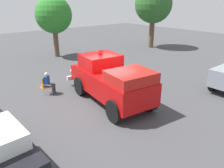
{
  "coord_description": "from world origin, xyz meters",
  "views": [
    {
      "loc": [
        6.43,
        8.25,
        5.04
      ],
      "look_at": [
        -0.27,
        0.28,
        1.01
      ],
      "focal_mm": 34.91,
      "sensor_mm": 36.0,
      "label": 1
    }
  ],
  "objects_px": {
    "lawn_chair_near_truck": "(47,84)",
    "spectator_seated": "(49,82)",
    "oak_tree_left": "(54,15)",
    "oak_tree_right": "(153,5)",
    "vintage_fire_truck": "(110,79)",
    "traffic_cone": "(44,83)"
  },
  "relations": [
    {
      "from": "lawn_chair_near_truck",
      "to": "spectator_seated",
      "type": "relative_size",
      "value": 0.79
    },
    {
      "from": "lawn_chair_near_truck",
      "to": "oak_tree_left",
      "type": "distance_m",
      "value": 9.57
    },
    {
      "from": "oak_tree_left",
      "to": "spectator_seated",
      "type": "bearing_deg",
      "value": 60.5
    },
    {
      "from": "vintage_fire_truck",
      "to": "lawn_chair_near_truck",
      "type": "relative_size",
      "value": 6.06
    },
    {
      "from": "oak_tree_left",
      "to": "oak_tree_right",
      "type": "height_order",
      "value": "oak_tree_right"
    },
    {
      "from": "oak_tree_left",
      "to": "oak_tree_right",
      "type": "relative_size",
      "value": 0.82
    },
    {
      "from": "vintage_fire_truck",
      "to": "lawn_chair_near_truck",
      "type": "bearing_deg",
      "value": -53.54
    },
    {
      "from": "spectator_seated",
      "to": "traffic_cone",
      "type": "bearing_deg",
      "value": -97.32
    },
    {
      "from": "lawn_chair_near_truck",
      "to": "spectator_seated",
      "type": "height_order",
      "value": "spectator_seated"
    },
    {
      "from": "spectator_seated",
      "to": "traffic_cone",
      "type": "xyz_separation_m",
      "value": [
        -0.14,
        -1.11,
        -0.39
      ]
    },
    {
      "from": "vintage_fire_truck",
      "to": "lawn_chair_near_truck",
      "type": "distance_m",
      "value": 3.73
    },
    {
      "from": "spectator_seated",
      "to": "oak_tree_left",
      "type": "relative_size",
      "value": 0.24
    },
    {
      "from": "oak_tree_right",
      "to": "spectator_seated",
      "type": "bearing_deg",
      "value": 18.83
    },
    {
      "from": "oak_tree_left",
      "to": "traffic_cone",
      "type": "distance_m",
      "value": 8.75
    },
    {
      "from": "vintage_fire_truck",
      "to": "oak_tree_left",
      "type": "relative_size",
      "value": 1.14
    },
    {
      "from": "spectator_seated",
      "to": "vintage_fire_truck",
      "type": "bearing_deg",
      "value": 126.08
    },
    {
      "from": "oak_tree_right",
      "to": "oak_tree_left",
      "type": "bearing_deg",
      "value": -15.87
    },
    {
      "from": "spectator_seated",
      "to": "oak_tree_left",
      "type": "distance_m",
      "value": 9.57
    },
    {
      "from": "spectator_seated",
      "to": "traffic_cone",
      "type": "height_order",
      "value": "spectator_seated"
    },
    {
      "from": "vintage_fire_truck",
      "to": "lawn_chair_near_truck",
      "type": "height_order",
      "value": "vintage_fire_truck"
    },
    {
      "from": "vintage_fire_truck",
      "to": "spectator_seated",
      "type": "bearing_deg",
      "value": -53.92
    },
    {
      "from": "lawn_chair_near_truck",
      "to": "oak_tree_right",
      "type": "xyz_separation_m",
      "value": [
        -14.74,
        -4.9,
        3.99
      ]
    }
  ]
}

